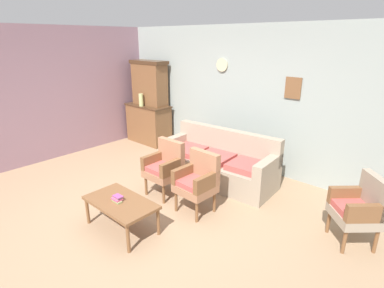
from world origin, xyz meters
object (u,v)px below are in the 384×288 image
object	(u,v)px
side_cabinet	(149,124)
wingback_chair_by_fireplace	(360,207)
armchair_row_middle	(165,166)
book_stack_on_table	(117,199)
coffee_table	(121,204)
floral_couch	(218,163)
vase_on_cabinet	(141,100)
armchair_near_cabinet	(198,180)

from	to	relation	value
side_cabinet	wingback_chair_by_fireplace	bearing A→B (deg)	-9.83
side_cabinet	armchair_row_middle	distance (m)	2.77
side_cabinet	book_stack_on_table	bearing A→B (deg)	-46.61
armchair_row_middle	coffee_table	distance (m)	1.12
wingback_chair_by_fireplace	coffee_table	xyz separation A→B (m)	(-2.41, -1.79, -0.12)
floral_couch	wingback_chair_by_fireplace	xyz separation A→B (m)	(2.36, -0.27, 0.17)
vase_on_cabinet	wingback_chair_by_fireplace	bearing A→B (deg)	-7.71
floral_couch	vase_on_cabinet	bearing A→B (deg)	171.14
armchair_near_cabinet	armchair_row_middle	bearing A→B (deg)	177.29
floral_couch	wingback_chair_by_fireplace	size ratio (longest dim) A/B	2.37
vase_on_cabinet	coffee_table	distance (m)	3.63
side_cabinet	vase_on_cabinet	size ratio (longest dim) A/B	3.93
armchair_near_cabinet	vase_on_cabinet	bearing A→B (deg)	154.64
armchair_near_cabinet	book_stack_on_table	distance (m)	1.16
armchair_near_cabinet	book_stack_on_table	bearing A→B (deg)	-113.75
side_cabinet	vase_on_cabinet	distance (m)	0.64
floral_couch	coffee_table	size ratio (longest dim) A/B	2.13
vase_on_cabinet	floral_couch	xyz separation A→B (m)	(2.61, -0.41, -0.75)
vase_on_cabinet	armchair_row_middle	size ratio (longest dim) A/B	0.33
side_cabinet	coffee_table	bearing A→B (deg)	-46.00
wingback_chair_by_fireplace	coffee_table	size ratio (longest dim) A/B	0.90
side_cabinet	floral_couch	bearing A→B (deg)	-12.87
vase_on_cabinet	side_cabinet	bearing A→B (deg)	86.64
armchair_near_cabinet	coffee_table	xyz separation A→B (m)	(-0.44, -1.04, -0.12)
armchair_row_middle	vase_on_cabinet	bearing A→B (deg)	148.59
armchair_row_middle	coffee_table	size ratio (longest dim) A/B	0.90
vase_on_cabinet	floral_couch	world-z (taller)	vase_on_cabinet
book_stack_on_table	vase_on_cabinet	bearing A→B (deg)	135.58
vase_on_cabinet	coffee_table	bearing A→B (deg)	-43.78
armchair_near_cabinet	side_cabinet	bearing A→B (deg)	151.71
vase_on_cabinet	floral_couch	size ratio (longest dim) A/B	0.14
coffee_table	book_stack_on_table	world-z (taller)	book_stack_on_table
coffee_table	armchair_near_cabinet	bearing A→B (deg)	67.07
armchair_near_cabinet	coffee_table	distance (m)	1.13
wingback_chair_by_fireplace	armchair_near_cabinet	bearing A→B (deg)	-159.03
side_cabinet	coffee_table	size ratio (longest dim) A/B	1.16
vase_on_cabinet	armchair_row_middle	world-z (taller)	vase_on_cabinet
floral_couch	book_stack_on_table	distance (m)	2.09
wingback_chair_by_fireplace	book_stack_on_table	bearing A→B (deg)	-143.26
side_cabinet	vase_on_cabinet	world-z (taller)	vase_on_cabinet
armchair_row_middle	armchair_near_cabinet	size ratio (longest dim) A/B	1.00
side_cabinet	wingback_chair_by_fireplace	size ratio (longest dim) A/B	1.28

